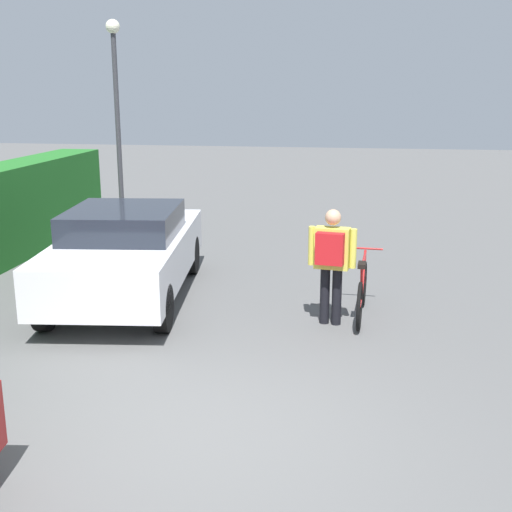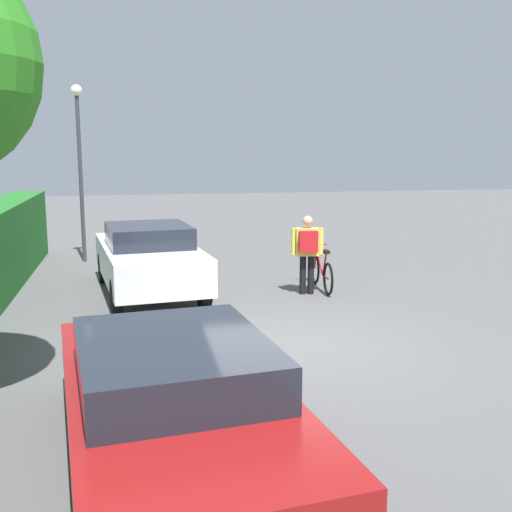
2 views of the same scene
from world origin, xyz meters
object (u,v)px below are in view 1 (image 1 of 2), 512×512
object	(u,v)px
person_rider	(331,257)
street_lamp	(117,101)
bicycle	(362,291)
parked_car_far	(126,251)

from	to	relation	value
person_rider	street_lamp	size ratio (longest dim) A/B	0.36
bicycle	street_lamp	size ratio (longest dim) A/B	0.39
parked_car_far	bicycle	bearing A→B (deg)	-94.71
bicycle	street_lamp	xyz separation A→B (m)	(4.21, 5.02, 2.47)
parked_car_far	street_lamp	size ratio (longest dim) A/B	0.97
parked_car_far	person_rider	world-z (taller)	person_rider
bicycle	person_rider	xyz separation A→B (m)	(-0.38, 0.42, 0.58)
parked_car_far	person_rider	xyz separation A→B (m)	(-0.67, -3.08, 0.21)
parked_car_far	street_lamp	distance (m)	4.70
street_lamp	person_rider	bearing A→B (deg)	-134.88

